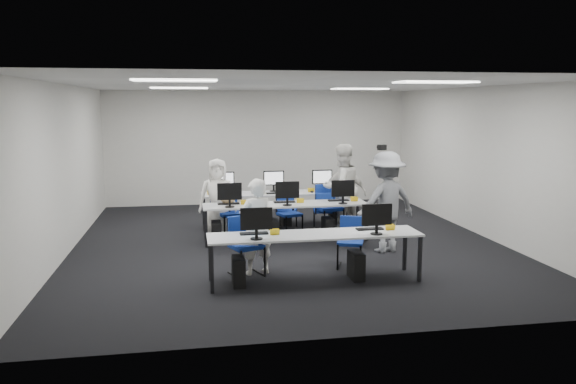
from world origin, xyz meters
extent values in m
plane|color=black|center=(0.00, 0.00, 0.00)|extent=(9.00, 9.00, 0.00)
plane|color=white|center=(0.00, 0.00, 3.00)|extent=(9.00, 9.00, 0.00)
cube|color=silver|center=(0.00, 4.50, 1.50)|extent=(8.00, 0.02, 3.00)
cube|color=silver|center=(0.00, -4.50, 1.50)|extent=(8.00, 0.02, 3.00)
cube|color=silver|center=(-4.00, 0.00, 1.50)|extent=(0.02, 9.00, 3.00)
cube|color=silver|center=(4.00, 0.00, 1.50)|extent=(0.02, 9.00, 3.00)
cube|color=white|center=(-2.00, -2.00, 2.98)|extent=(1.20, 0.60, 0.02)
cube|color=white|center=(2.00, -2.00, 2.98)|extent=(1.20, 0.60, 0.02)
cube|color=white|center=(-2.00, 2.00, 2.98)|extent=(1.20, 0.60, 0.02)
cube|color=white|center=(2.00, 2.00, 2.98)|extent=(1.20, 0.60, 0.02)
cube|color=#B9BABD|center=(0.00, -2.40, 0.71)|extent=(3.20, 0.70, 0.03)
cube|color=black|center=(-1.55, -2.70, 0.35)|extent=(0.05, 0.05, 0.70)
cube|color=black|center=(-1.55, -2.10, 0.35)|extent=(0.05, 0.05, 0.70)
cube|color=black|center=(1.55, -2.70, 0.35)|extent=(0.05, 0.05, 0.70)
cube|color=black|center=(1.55, -2.10, 0.35)|extent=(0.05, 0.05, 0.70)
cube|color=#B9BABD|center=(0.00, 0.20, 0.71)|extent=(3.20, 0.70, 0.03)
cube|color=black|center=(-1.55, -0.10, 0.35)|extent=(0.05, 0.05, 0.70)
cube|color=black|center=(-1.55, 0.50, 0.35)|extent=(0.05, 0.05, 0.70)
cube|color=black|center=(1.55, -0.10, 0.35)|extent=(0.05, 0.05, 0.70)
cube|color=black|center=(1.55, 0.50, 0.35)|extent=(0.05, 0.05, 0.70)
cube|color=#B9BABD|center=(0.00, 1.60, 0.71)|extent=(3.20, 0.70, 0.03)
cube|color=black|center=(-1.55, 1.30, 0.35)|extent=(0.05, 0.05, 0.70)
cube|color=black|center=(-1.55, 1.90, 0.35)|extent=(0.05, 0.05, 0.70)
cube|color=black|center=(1.55, 1.30, 0.35)|extent=(0.05, 0.05, 0.70)
cube|color=black|center=(1.55, 1.90, 0.35)|extent=(0.05, 0.05, 0.70)
cube|color=#0B519B|center=(-0.90, -2.58, 1.03)|extent=(0.46, 0.04, 0.32)
cube|color=black|center=(-0.90, -2.26, 0.74)|extent=(0.42, 0.14, 0.02)
ellipsoid|color=black|center=(-0.60, -2.26, 0.75)|extent=(0.07, 0.10, 0.04)
cube|color=black|center=(-1.15, -2.40, 0.21)|extent=(0.18, 0.40, 0.42)
cube|color=white|center=(0.90, -2.58, 1.03)|extent=(0.46, 0.04, 0.32)
cube|color=black|center=(0.90, -2.26, 0.74)|extent=(0.42, 0.14, 0.02)
ellipsoid|color=black|center=(1.20, -2.26, 0.75)|extent=(0.07, 0.10, 0.04)
cube|color=black|center=(0.65, -2.40, 0.21)|extent=(0.18, 0.40, 0.42)
cube|color=white|center=(-1.10, 0.02, 1.03)|extent=(0.46, 0.04, 0.32)
cube|color=black|center=(-1.10, 0.34, 0.74)|extent=(0.42, 0.14, 0.02)
ellipsoid|color=black|center=(-0.80, 0.34, 0.75)|extent=(0.07, 0.10, 0.04)
cube|color=black|center=(-1.35, 0.20, 0.21)|extent=(0.18, 0.40, 0.42)
cube|color=white|center=(0.00, 0.02, 1.03)|extent=(0.46, 0.04, 0.32)
cube|color=black|center=(0.00, 0.34, 0.74)|extent=(0.42, 0.14, 0.02)
ellipsoid|color=black|center=(0.30, 0.34, 0.75)|extent=(0.07, 0.10, 0.04)
cube|color=black|center=(-0.25, 0.20, 0.21)|extent=(0.18, 0.40, 0.42)
cube|color=white|center=(1.10, 0.02, 1.03)|extent=(0.46, 0.04, 0.32)
cube|color=black|center=(1.10, 0.34, 0.74)|extent=(0.42, 0.14, 0.02)
ellipsoid|color=black|center=(1.40, 0.34, 0.75)|extent=(0.07, 0.10, 0.04)
cube|color=black|center=(0.85, 0.20, 0.21)|extent=(0.18, 0.40, 0.42)
cube|color=white|center=(-1.10, 1.78, 1.03)|extent=(0.46, 0.04, 0.32)
cube|color=black|center=(-1.10, 1.46, 0.74)|extent=(0.42, 0.14, 0.02)
ellipsoid|color=black|center=(-1.40, 1.46, 0.75)|extent=(0.07, 0.10, 0.04)
cube|color=black|center=(-0.85, 1.60, 0.21)|extent=(0.18, 0.40, 0.42)
cube|color=white|center=(0.00, 1.78, 1.03)|extent=(0.46, 0.04, 0.32)
cube|color=black|center=(0.00, 1.46, 0.74)|extent=(0.42, 0.14, 0.02)
ellipsoid|color=black|center=(-0.30, 1.46, 0.75)|extent=(0.07, 0.10, 0.04)
cube|color=black|center=(0.25, 1.60, 0.21)|extent=(0.18, 0.40, 0.42)
cube|color=white|center=(1.10, 1.78, 1.03)|extent=(0.46, 0.04, 0.32)
cube|color=black|center=(1.10, 1.46, 0.74)|extent=(0.42, 0.14, 0.02)
ellipsoid|color=black|center=(0.80, 1.46, 0.75)|extent=(0.07, 0.10, 0.04)
cube|color=black|center=(1.35, 1.60, 0.21)|extent=(0.18, 0.40, 0.42)
cube|color=navy|center=(-0.98, -1.93, 0.47)|extent=(0.57, 0.56, 0.06)
cube|color=navy|center=(-1.06, -1.74, 0.73)|extent=(0.41, 0.21, 0.37)
cube|color=navy|center=(0.73, -1.80, 0.42)|extent=(0.51, 0.50, 0.05)
cube|color=navy|center=(0.80, -1.63, 0.66)|extent=(0.37, 0.18, 0.33)
cube|color=navy|center=(-1.04, 0.74, 0.46)|extent=(0.53, 0.51, 0.06)
cube|color=navy|center=(-1.09, 0.94, 0.72)|extent=(0.42, 0.15, 0.36)
cube|color=navy|center=(0.15, 0.64, 0.43)|extent=(0.52, 0.50, 0.06)
cube|color=navy|center=(0.09, 0.82, 0.67)|extent=(0.39, 0.17, 0.34)
cube|color=navy|center=(1.03, 0.79, 0.50)|extent=(0.55, 0.54, 0.07)
cube|color=navy|center=(0.99, 1.00, 0.78)|extent=(0.46, 0.14, 0.39)
cube|color=navy|center=(-1.21, 1.06, 0.44)|extent=(0.48, 0.46, 0.06)
cube|color=navy|center=(-1.24, 0.87, 0.69)|extent=(0.41, 0.11, 0.35)
cube|color=navy|center=(0.18, 1.14, 0.42)|extent=(0.51, 0.50, 0.05)
cube|color=navy|center=(0.12, 0.97, 0.65)|extent=(0.37, 0.17, 0.33)
cube|color=navy|center=(0.94, 0.95, 0.42)|extent=(0.45, 0.44, 0.06)
cube|color=navy|center=(0.92, 0.77, 0.66)|extent=(0.39, 0.10, 0.33)
ellipsoid|color=#916B4B|center=(-1.11, 0.37, 0.86)|extent=(0.37, 0.30, 0.26)
imported|color=white|center=(-0.82, -1.89, 0.76)|extent=(0.63, 0.51, 1.52)
imported|color=white|center=(1.32, 0.95, 0.91)|extent=(1.07, 0.96, 1.82)
imported|color=white|center=(-1.28, 0.87, 0.78)|extent=(0.81, 0.56, 1.57)
imported|color=white|center=(1.41, 1.01, 0.78)|extent=(0.98, 0.58, 1.56)
imported|color=slate|center=(1.64, -0.94, 0.91)|extent=(1.30, 0.94, 1.82)
cube|color=black|center=(1.59, -0.76, 1.88)|extent=(0.18, 0.21, 0.10)
camera|label=1|loc=(-1.81, -10.39, 2.65)|focal=35.00mm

